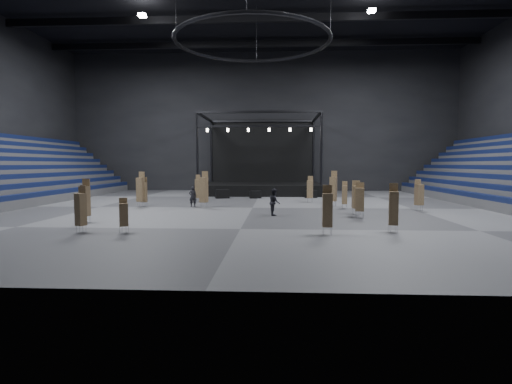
{
  "coord_description": "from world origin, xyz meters",
  "views": [
    {
      "loc": [
        1.96,
        -31.63,
        3.47
      ],
      "look_at": [
        0.39,
        -2.0,
        1.4
      ],
      "focal_mm": 28.0,
      "sensor_mm": 36.0,
      "label": 1
    }
  ],
  "objects_px": {
    "chair_stack_8": "(141,189)",
    "chair_stack_9": "(327,209)",
    "chair_stack_2": "(357,197)",
    "flight_case_left": "(222,194)",
    "crew_member": "(274,202)",
    "chair_stack_13": "(144,192)",
    "man_center": "(193,197)",
    "flight_case_mid": "(255,195)",
    "chair_stack_12": "(85,200)",
    "chair_stack_6": "(333,188)",
    "chair_stack_10": "(198,188)",
    "chair_stack_0": "(124,214)",
    "chair_stack_1": "(204,189)",
    "stage": "(261,181)",
    "flight_case_right": "(311,194)",
    "chair_stack_14": "(81,209)",
    "chair_stack_7": "(360,199)",
    "chair_stack_4": "(345,194)",
    "chair_stack_3": "(310,189)",
    "chair_stack_5": "(394,207)",
    "chair_stack_11": "(419,194)"
  },
  "relations": [
    {
      "from": "chair_stack_8",
      "to": "chair_stack_9",
      "type": "height_order",
      "value": "chair_stack_8"
    },
    {
      "from": "chair_stack_2",
      "to": "chair_stack_8",
      "type": "bearing_deg",
      "value": 161.0
    },
    {
      "from": "flight_case_left",
      "to": "crew_member",
      "type": "distance_m",
      "value": 14.47
    },
    {
      "from": "chair_stack_13",
      "to": "man_center",
      "type": "relative_size",
      "value": 1.44
    },
    {
      "from": "flight_case_mid",
      "to": "chair_stack_13",
      "type": "height_order",
      "value": "chair_stack_13"
    },
    {
      "from": "flight_case_left",
      "to": "chair_stack_12",
      "type": "distance_m",
      "value": 18.29
    },
    {
      "from": "chair_stack_6",
      "to": "chair_stack_10",
      "type": "relative_size",
      "value": 1.17
    },
    {
      "from": "chair_stack_9",
      "to": "crew_member",
      "type": "relative_size",
      "value": 1.34
    },
    {
      "from": "chair_stack_0",
      "to": "chair_stack_1",
      "type": "relative_size",
      "value": 0.61
    },
    {
      "from": "stage",
      "to": "flight_case_left",
      "type": "distance_m",
      "value": 8.46
    },
    {
      "from": "man_center",
      "to": "chair_stack_0",
      "type": "bearing_deg",
      "value": 68.85
    },
    {
      "from": "chair_stack_12",
      "to": "chair_stack_9",
      "type": "bearing_deg",
      "value": -8.7
    },
    {
      "from": "chair_stack_0",
      "to": "chair_stack_1",
      "type": "distance_m",
      "value": 11.81
    },
    {
      "from": "flight_case_mid",
      "to": "flight_case_right",
      "type": "xyz_separation_m",
      "value": [
        5.7,
        0.8,
        0.01
      ]
    },
    {
      "from": "flight_case_left",
      "to": "chair_stack_14",
      "type": "xyz_separation_m",
      "value": [
        -4.39,
        -20.64,
        0.77
      ]
    },
    {
      "from": "chair_stack_8",
      "to": "man_center",
      "type": "height_order",
      "value": "chair_stack_8"
    },
    {
      "from": "stage",
      "to": "chair_stack_10",
      "type": "xyz_separation_m",
      "value": [
        -5.35,
        -11.53,
        -0.18
      ]
    },
    {
      "from": "stage",
      "to": "crew_member",
      "type": "height_order",
      "value": "stage"
    },
    {
      "from": "chair_stack_7",
      "to": "flight_case_left",
      "type": "bearing_deg",
      "value": 138.4
    },
    {
      "from": "flight_case_left",
      "to": "chair_stack_4",
      "type": "xyz_separation_m",
      "value": [
        10.88,
        -8.73,
        0.65
      ]
    },
    {
      "from": "chair_stack_0",
      "to": "chair_stack_14",
      "type": "relative_size",
      "value": 0.74
    },
    {
      "from": "chair_stack_4",
      "to": "chair_stack_7",
      "type": "relative_size",
      "value": 0.93
    },
    {
      "from": "chair_stack_3",
      "to": "chair_stack_7",
      "type": "distance_m",
      "value": 10.66
    },
    {
      "from": "man_center",
      "to": "chair_stack_14",
      "type": "bearing_deg",
      "value": 58.84
    },
    {
      "from": "stage",
      "to": "chair_stack_5",
      "type": "distance_m",
      "value": 28.42
    },
    {
      "from": "chair_stack_1",
      "to": "chair_stack_4",
      "type": "xyz_separation_m",
      "value": [
        11.11,
        0.27,
        -0.39
      ]
    },
    {
      "from": "flight_case_right",
      "to": "chair_stack_8",
      "type": "relative_size",
      "value": 0.41
    },
    {
      "from": "flight_case_left",
      "to": "chair_stack_8",
      "type": "bearing_deg",
      "value": -122.88
    },
    {
      "from": "chair_stack_5",
      "to": "chair_stack_9",
      "type": "height_order",
      "value": "chair_stack_5"
    },
    {
      "from": "chair_stack_8",
      "to": "flight_case_right",
      "type": "bearing_deg",
      "value": 45.14
    },
    {
      "from": "man_center",
      "to": "crew_member",
      "type": "relative_size",
      "value": 0.92
    },
    {
      "from": "chair_stack_3",
      "to": "chair_stack_14",
      "type": "relative_size",
      "value": 1.0
    },
    {
      "from": "chair_stack_6",
      "to": "chair_stack_12",
      "type": "relative_size",
      "value": 1.12
    },
    {
      "from": "chair_stack_1",
      "to": "chair_stack_9",
      "type": "distance_m",
      "value": 14.28
    },
    {
      "from": "flight_case_mid",
      "to": "chair_stack_11",
      "type": "relative_size",
      "value": 0.49
    },
    {
      "from": "chair_stack_10",
      "to": "chair_stack_2",
      "type": "bearing_deg",
      "value": -31.94
    },
    {
      "from": "chair_stack_11",
      "to": "chair_stack_12",
      "type": "distance_m",
      "value": 23.17
    },
    {
      "from": "chair_stack_3",
      "to": "chair_stack_8",
      "type": "distance_m",
      "value": 14.78
    },
    {
      "from": "chair_stack_5",
      "to": "crew_member",
      "type": "relative_size",
      "value": 1.37
    },
    {
      "from": "stage",
      "to": "chair_stack_10",
      "type": "bearing_deg",
      "value": -114.89
    },
    {
      "from": "chair_stack_3",
      "to": "chair_stack_14",
      "type": "height_order",
      "value": "chair_stack_3"
    },
    {
      "from": "stage",
      "to": "chair_stack_11",
      "type": "relative_size",
      "value": 5.97
    },
    {
      "from": "chair_stack_12",
      "to": "chair_stack_7",
      "type": "bearing_deg",
      "value": 14.82
    },
    {
      "from": "chair_stack_3",
      "to": "man_center",
      "type": "relative_size",
      "value": 1.43
    },
    {
      "from": "chair_stack_4",
      "to": "chair_stack_6",
      "type": "distance_m",
      "value": 1.71
    },
    {
      "from": "man_center",
      "to": "chair_stack_11",
      "type": "bearing_deg",
      "value": 157.51
    },
    {
      "from": "chair_stack_2",
      "to": "crew_member",
      "type": "xyz_separation_m",
      "value": [
        -5.62,
        -0.67,
        -0.35
      ]
    },
    {
      "from": "chair_stack_0",
      "to": "chair_stack_8",
      "type": "height_order",
      "value": "chair_stack_8"
    },
    {
      "from": "stage",
      "to": "flight_case_mid",
      "type": "bearing_deg",
      "value": -91.89
    },
    {
      "from": "chair_stack_10",
      "to": "chair_stack_13",
      "type": "xyz_separation_m",
      "value": [
        -3.58,
        -4.33,
        -0.03
      ]
    }
  ]
}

